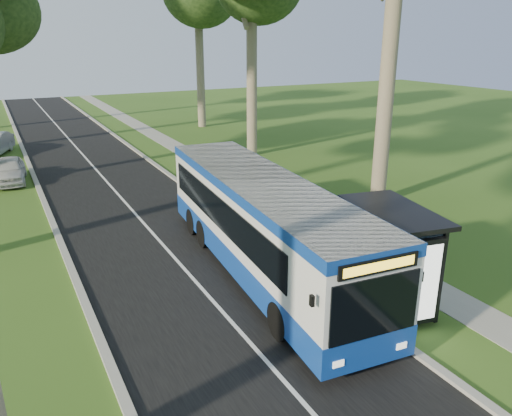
{
  "coord_description": "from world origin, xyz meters",
  "views": [
    {
      "loc": [
        -8.65,
        -11.76,
        7.71
      ],
      "look_at": [
        -0.39,
        3.84,
        1.6
      ],
      "focal_mm": 35.0,
      "sensor_mm": 36.0,
      "label": 1
    }
  ],
  "objects_px": {
    "car_white": "(9,170)",
    "litter_bin": "(311,231)",
    "bus_stop_sign": "(396,269)",
    "bus_shelter": "(407,242)",
    "bus": "(263,226)"
  },
  "relations": [
    {
      "from": "car_white",
      "to": "bus_shelter",
      "type": "bearing_deg",
      "value": -59.61
    },
    {
      "from": "bus_shelter",
      "to": "car_white",
      "type": "height_order",
      "value": "bus_shelter"
    },
    {
      "from": "bus_shelter",
      "to": "litter_bin",
      "type": "distance_m",
      "value": 5.72
    },
    {
      "from": "bus_stop_sign",
      "to": "litter_bin",
      "type": "distance_m",
      "value": 5.73
    },
    {
      "from": "car_white",
      "to": "litter_bin",
      "type": "bearing_deg",
      "value": -50.89
    },
    {
      "from": "bus_shelter",
      "to": "bus",
      "type": "bearing_deg",
      "value": 133.37
    },
    {
      "from": "bus",
      "to": "bus_stop_sign",
      "type": "relative_size",
      "value": 5.62
    },
    {
      "from": "bus_stop_sign",
      "to": "car_white",
      "type": "height_order",
      "value": "bus_stop_sign"
    },
    {
      "from": "bus",
      "to": "car_white",
      "type": "bearing_deg",
      "value": 117.98
    },
    {
      "from": "bus",
      "to": "car_white",
      "type": "xyz_separation_m",
      "value": [
        -7.04,
        16.37,
        -1.02
      ]
    },
    {
      "from": "bus_stop_sign",
      "to": "car_white",
      "type": "bearing_deg",
      "value": 101.71
    },
    {
      "from": "bus_stop_sign",
      "to": "bus",
      "type": "bearing_deg",
      "value": 104.88
    },
    {
      "from": "litter_bin",
      "to": "car_white",
      "type": "height_order",
      "value": "car_white"
    },
    {
      "from": "bus_stop_sign",
      "to": "bus_shelter",
      "type": "distance_m",
      "value": 0.84
    },
    {
      "from": "litter_bin",
      "to": "bus_shelter",
      "type": "bearing_deg",
      "value": -94.55
    }
  ]
}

